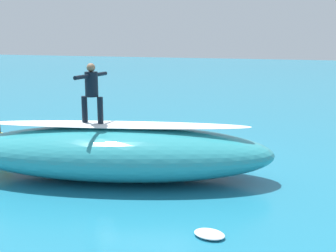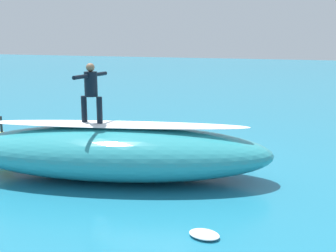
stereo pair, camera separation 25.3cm
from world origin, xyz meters
name	(u,v)px [view 1 (the left image)]	position (x,y,z in m)	size (l,w,h in m)	color
ground_plane	(158,155)	(0.00, 0.00, 0.00)	(120.00, 120.00, 0.00)	teal
wave_crest	(117,152)	(0.20, 2.42, 0.70)	(8.07, 2.66, 1.39)	teal
wave_foam_lip	(117,125)	(0.20, 2.42, 1.43)	(6.86, 0.93, 0.08)	white
surfboard_riding	(93,125)	(0.80, 2.58, 1.42)	(2.15, 0.51, 0.06)	#E0563D
surfer_riding	(92,89)	(0.80, 2.58, 2.35)	(0.61, 1.46, 1.54)	black
surfboard_paddling	(230,154)	(-2.10, -0.81, 0.05)	(2.17, 0.52, 0.10)	#EAE5C6
surfer_paddling	(232,149)	(-2.19, -0.71, 0.23)	(1.35, 1.39, 0.31)	black
buoy_marker	(1,144)	(4.68, 1.59, 0.36)	(0.71, 0.71, 1.21)	yellow
foam_patch_near	(209,234)	(-2.92, 4.94, 0.05)	(0.60, 0.44, 0.10)	white
foam_patch_mid	(107,138)	(2.48, -1.32, 0.08)	(0.76, 0.57, 0.15)	white
foam_patch_far	(217,153)	(-1.69, -0.80, 0.05)	(0.53, 0.35, 0.09)	white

